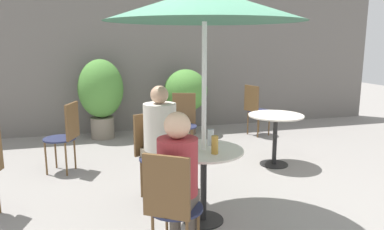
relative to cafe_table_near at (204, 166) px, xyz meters
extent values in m
plane|color=gray|center=(-0.02, -0.09, -0.55)|extent=(20.00, 20.00, 0.00)
cube|color=slate|center=(-0.02, 3.92, 0.95)|extent=(10.00, 0.06, 3.00)
cylinder|color=black|center=(0.00, 0.00, -0.54)|extent=(0.39, 0.39, 0.01)
cylinder|color=black|center=(0.00, 0.00, -0.19)|extent=(0.06, 0.06, 0.68)
cylinder|color=silver|center=(0.00, 0.00, 0.15)|extent=(0.74, 0.74, 0.02)
cylinder|color=black|center=(1.45, 1.31, -0.54)|extent=(0.39, 0.39, 0.01)
cylinder|color=black|center=(1.45, 1.31, -0.19)|extent=(0.06, 0.06, 0.68)
cylinder|color=silver|center=(1.45, 1.31, 0.15)|extent=(0.75, 0.75, 0.02)
cylinder|color=#232847|center=(-0.31, 0.65, -0.10)|extent=(0.42, 0.42, 0.02)
cylinder|color=brown|center=(-0.25, 0.83, -0.33)|extent=(0.02, 0.02, 0.44)
cylinder|color=brown|center=(-0.49, 0.71, -0.33)|extent=(0.02, 0.02, 0.44)
cylinder|color=brown|center=(-0.13, 0.59, -0.33)|extent=(0.02, 0.02, 0.44)
cylinder|color=brown|center=(-0.37, 0.47, -0.33)|extent=(0.02, 0.02, 0.44)
cube|color=brown|center=(-0.39, 0.82, 0.14)|extent=(0.33, 0.18, 0.46)
cylinder|color=#232847|center=(-0.41, -0.59, -0.10)|extent=(0.42, 0.42, 0.02)
cylinder|color=brown|center=(-0.44, -0.40, -0.33)|extent=(0.02, 0.02, 0.44)
cylinder|color=brown|center=(-0.22, -0.56, -0.33)|extent=(0.02, 0.02, 0.44)
cube|color=brown|center=(-0.51, -0.75, 0.14)|extent=(0.31, 0.23, 0.46)
cylinder|color=#232847|center=(-1.39, 1.82, -0.10)|extent=(0.42, 0.42, 0.02)
cylinder|color=brown|center=(-1.32, 1.64, -0.33)|extent=(0.02, 0.02, 0.44)
cylinder|color=brown|center=(-1.22, 1.89, -0.33)|extent=(0.02, 0.02, 0.44)
cylinder|color=brown|center=(-1.57, 1.74, -0.33)|extent=(0.02, 0.02, 0.44)
cylinder|color=brown|center=(-1.47, 2.00, -0.33)|extent=(0.02, 0.02, 0.44)
cube|color=brown|center=(-1.22, 1.75, 0.14)|extent=(0.16, 0.34, 0.46)
cylinder|color=#232847|center=(1.97, 2.91, -0.10)|extent=(0.42, 0.42, 0.02)
cylinder|color=brown|center=(1.81, 3.00, -0.33)|extent=(0.02, 0.02, 0.44)
cylinder|color=brown|center=(1.88, 2.74, -0.33)|extent=(0.02, 0.02, 0.44)
cylinder|color=brown|center=(2.06, 3.08, -0.33)|extent=(0.02, 0.02, 0.44)
cylinder|color=brown|center=(2.14, 2.82, -0.33)|extent=(0.02, 0.02, 0.44)
cube|color=brown|center=(1.80, 2.86, 0.14)|extent=(0.13, 0.35, 0.46)
cylinder|color=#232847|center=(0.33, 2.07, -0.10)|extent=(0.42, 0.42, 0.02)
cylinder|color=brown|center=(0.51, 2.15, -0.33)|extent=(0.02, 0.02, 0.44)
cylinder|color=brown|center=(0.25, 2.25, -0.33)|extent=(0.02, 0.02, 0.44)
cylinder|color=brown|center=(0.41, 1.90, -0.33)|extent=(0.02, 0.02, 0.44)
cylinder|color=brown|center=(0.16, 1.99, -0.33)|extent=(0.02, 0.02, 0.44)
cube|color=brown|center=(0.40, 2.25, 0.14)|extent=(0.34, 0.15, 0.46)
cylinder|color=gray|center=(-0.31, 0.46, -0.33)|extent=(0.10, 0.10, 0.44)
cylinder|color=gray|center=(-0.17, 0.53, -0.33)|extent=(0.10, 0.10, 0.44)
cube|color=gray|center=(-0.29, 0.61, -0.04)|extent=(0.41, 0.43, 0.10)
cylinder|color=beige|center=(-0.29, 0.61, 0.26)|extent=(0.35, 0.35, 0.50)
sphere|color=tan|center=(-0.29, 0.61, 0.61)|extent=(0.19, 0.19, 0.19)
cylinder|color=brown|center=(-0.26, -0.50, -0.33)|extent=(0.09, 0.09, 0.44)
cylinder|color=brown|center=(-0.38, -0.42, -0.33)|extent=(0.09, 0.09, 0.44)
cube|color=brown|center=(-0.39, -0.56, -0.04)|extent=(0.39, 0.39, 0.09)
cylinder|color=#9E2D33|center=(-0.39, -0.56, 0.22)|extent=(0.31, 0.31, 0.44)
sphere|color=#DBAD89|center=(-0.39, -0.56, 0.54)|extent=(0.20, 0.20, 0.20)
cylinder|color=silver|center=(0.11, 0.12, 0.24)|extent=(0.06, 0.06, 0.16)
cylinder|color=beige|center=(-0.16, 0.02, 0.24)|extent=(0.06, 0.06, 0.16)
cylinder|color=#B28433|center=(0.05, -0.15, 0.25)|extent=(0.06, 0.06, 0.16)
cylinder|color=slate|center=(-0.78, 3.47, -0.36)|extent=(0.41, 0.41, 0.37)
ellipsoid|color=#4C8938|center=(-0.78, 3.47, 0.34)|extent=(0.78, 0.78, 1.02)
cylinder|color=brown|center=(0.72, 3.38, -0.34)|extent=(0.37, 0.37, 0.42)
ellipsoid|color=#4C8938|center=(0.72, 3.38, 0.26)|extent=(0.79, 0.79, 0.78)
cylinder|color=silver|center=(0.00, 0.00, 0.53)|extent=(0.04, 0.04, 2.15)
cone|color=#33664C|center=(0.00, 0.00, 1.46)|extent=(1.75, 1.75, 0.28)
camera|label=1|loc=(-1.01, -3.18, 1.16)|focal=35.00mm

